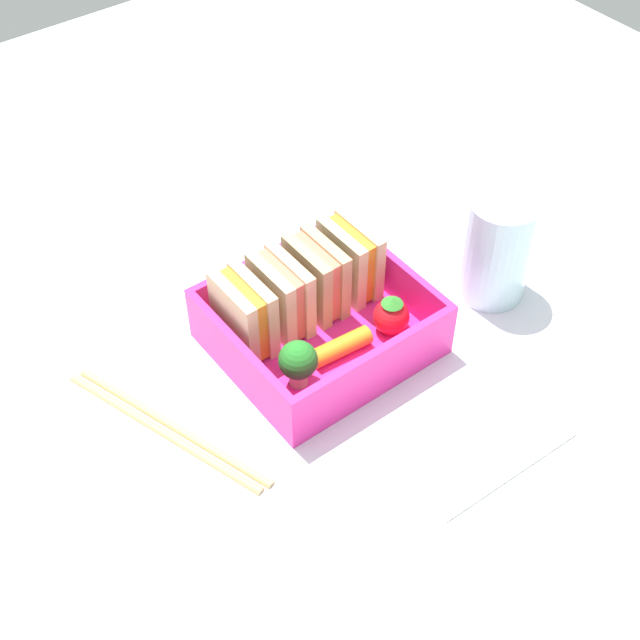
{
  "coord_description": "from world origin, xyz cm",
  "views": [
    {
      "loc": [
        -28.75,
        -37.9,
        52.52
      ],
      "look_at": [
        0.0,
        0.0,
        2.7
      ],
      "focal_mm": 50.0,
      "sensor_mm": 36.0,
      "label": 1
    }
  ],
  "objects_px": {
    "sandwich_center_right": "(350,259)",
    "strawberry_far_left": "(391,316)",
    "sandwich_center": "(316,277)",
    "carrot_stick_far_left": "(341,347)",
    "sandwich_center_left": "(281,295)",
    "folded_napkin": "(474,437)",
    "drinking_glass": "(497,248)",
    "broccoli_floret": "(298,362)",
    "sandwich_left": "(244,314)",
    "chopstick_pair": "(167,427)"
  },
  "relations": [
    {
      "from": "sandwich_center_right",
      "to": "chopstick_pair",
      "type": "relative_size",
      "value": 0.35
    },
    {
      "from": "sandwich_left",
      "to": "strawberry_far_left",
      "type": "bearing_deg",
      "value": -30.45
    },
    {
      "from": "carrot_stick_far_left",
      "to": "folded_napkin",
      "type": "relative_size",
      "value": 0.4
    },
    {
      "from": "sandwich_left",
      "to": "chopstick_pair",
      "type": "distance_m",
      "value": 0.1
    },
    {
      "from": "chopstick_pair",
      "to": "sandwich_center",
      "type": "bearing_deg",
      "value": 10.25
    },
    {
      "from": "strawberry_far_left",
      "to": "chopstick_pair",
      "type": "relative_size",
      "value": 0.2
    },
    {
      "from": "broccoli_floret",
      "to": "strawberry_far_left",
      "type": "height_order",
      "value": "broccoli_floret"
    },
    {
      "from": "carrot_stick_far_left",
      "to": "sandwich_center",
      "type": "bearing_deg",
      "value": 72.72
    },
    {
      "from": "folded_napkin",
      "to": "carrot_stick_far_left",
      "type": "bearing_deg",
      "value": 105.64
    },
    {
      "from": "sandwich_center_left",
      "to": "sandwich_center",
      "type": "relative_size",
      "value": 1.0
    },
    {
      "from": "drinking_glass",
      "to": "sandwich_left",
      "type": "bearing_deg",
      "value": 162.22
    },
    {
      "from": "sandwich_center",
      "to": "carrot_stick_far_left",
      "type": "xyz_separation_m",
      "value": [
        -0.02,
        -0.05,
        -0.02
      ]
    },
    {
      "from": "sandwich_center_right",
      "to": "strawberry_far_left",
      "type": "xyz_separation_m",
      "value": [
        -0.0,
        -0.06,
        -0.02
      ]
    },
    {
      "from": "sandwich_center_left",
      "to": "folded_napkin",
      "type": "bearing_deg",
      "value": -73.65
    },
    {
      "from": "strawberry_far_left",
      "to": "folded_napkin",
      "type": "bearing_deg",
      "value": -97.31
    },
    {
      "from": "sandwich_left",
      "to": "folded_napkin",
      "type": "bearing_deg",
      "value": -63.64
    },
    {
      "from": "sandwich_left",
      "to": "carrot_stick_far_left",
      "type": "xyz_separation_m",
      "value": [
        0.05,
        -0.05,
        -0.02
      ]
    },
    {
      "from": "sandwich_center",
      "to": "strawberry_far_left",
      "type": "distance_m",
      "value": 0.07
    },
    {
      "from": "broccoli_floret",
      "to": "folded_napkin",
      "type": "bearing_deg",
      "value": -55.7
    },
    {
      "from": "strawberry_far_left",
      "to": "drinking_glass",
      "type": "xyz_separation_m",
      "value": [
        0.1,
        -0.01,
        0.02
      ]
    },
    {
      "from": "sandwich_left",
      "to": "sandwich_center_right",
      "type": "xyz_separation_m",
      "value": [
        0.1,
        0.0,
        0.0
      ]
    },
    {
      "from": "broccoli_floret",
      "to": "carrot_stick_far_left",
      "type": "xyz_separation_m",
      "value": [
        0.04,
        0.0,
        -0.02
      ]
    },
    {
      "from": "carrot_stick_far_left",
      "to": "drinking_glass",
      "type": "height_order",
      "value": "drinking_glass"
    },
    {
      "from": "sandwich_left",
      "to": "carrot_stick_far_left",
      "type": "height_order",
      "value": "sandwich_left"
    },
    {
      "from": "sandwich_center",
      "to": "folded_napkin",
      "type": "distance_m",
      "value": 0.17
    },
    {
      "from": "sandwich_left",
      "to": "carrot_stick_far_left",
      "type": "bearing_deg",
      "value": -46.31
    },
    {
      "from": "sandwich_center",
      "to": "chopstick_pair",
      "type": "xyz_separation_m",
      "value": [
        -0.16,
        -0.03,
        -0.04
      ]
    },
    {
      "from": "sandwich_center_right",
      "to": "sandwich_center_left",
      "type": "bearing_deg",
      "value": 180.0
    },
    {
      "from": "sandwich_center_right",
      "to": "carrot_stick_far_left",
      "type": "bearing_deg",
      "value": -133.35
    },
    {
      "from": "strawberry_far_left",
      "to": "folded_napkin",
      "type": "distance_m",
      "value": 0.12
    },
    {
      "from": "sandwich_left",
      "to": "chopstick_pair",
      "type": "relative_size",
      "value": 0.35
    },
    {
      "from": "sandwich_center",
      "to": "sandwich_center_right",
      "type": "xyz_separation_m",
      "value": [
        0.03,
        0.0,
        0.0
      ]
    },
    {
      "from": "sandwich_center_right",
      "to": "folded_napkin",
      "type": "xyz_separation_m",
      "value": [
        -0.02,
        -0.17,
        -0.04
      ]
    },
    {
      "from": "broccoli_floret",
      "to": "chopstick_pair",
      "type": "relative_size",
      "value": 0.23
    },
    {
      "from": "drinking_glass",
      "to": "sandwich_center_left",
      "type": "bearing_deg",
      "value": 158.9
    },
    {
      "from": "sandwich_center_left",
      "to": "strawberry_far_left",
      "type": "distance_m",
      "value": 0.09
    },
    {
      "from": "broccoli_floret",
      "to": "sandwich_center",
      "type": "bearing_deg",
      "value": 43.9
    },
    {
      "from": "chopstick_pair",
      "to": "folded_napkin",
      "type": "relative_size",
      "value": 1.42
    },
    {
      "from": "sandwich_center",
      "to": "strawberry_far_left",
      "type": "bearing_deg",
      "value": -62.73
    },
    {
      "from": "drinking_glass",
      "to": "broccoli_floret",
      "type": "bearing_deg",
      "value": 178.01
    },
    {
      "from": "sandwich_center_right",
      "to": "folded_napkin",
      "type": "height_order",
      "value": "sandwich_center_right"
    },
    {
      "from": "folded_napkin",
      "to": "broccoli_floret",
      "type": "bearing_deg",
      "value": 124.3
    },
    {
      "from": "sandwich_center_left",
      "to": "broccoli_floret",
      "type": "bearing_deg",
      "value": -114.24
    },
    {
      "from": "sandwich_center",
      "to": "drinking_glass",
      "type": "relative_size",
      "value": 0.65
    },
    {
      "from": "sandwich_center",
      "to": "strawberry_far_left",
      "type": "height_order",
      "value": "sandwich_center"
    },
    {
      "from": "sandwich_center_right",
      "to": "drinking_glass",
      "type": "height_order",
      "value": "drinking_glass"
    },
    {
      "from": "sandwich_left",
      "to": "folded_napkin",
      "type": "distance_m",
      "value": 0.19
    },
    {
      "from": "sandwich_center",
      "to": "sandwich_center_right",
      "type": "relative_size",
      "value": 1.0
    },
    {
      "from": "sandwich_center",
      "to": "carrot_stick_far_left",
      "type": "distance_m",
      "value": 0.06
    },
    {
      "from": "sandwich_left",
      "to": "drinking_glass",
      "type": "distance_m",
      "value": 0.21
    }
  ]
}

